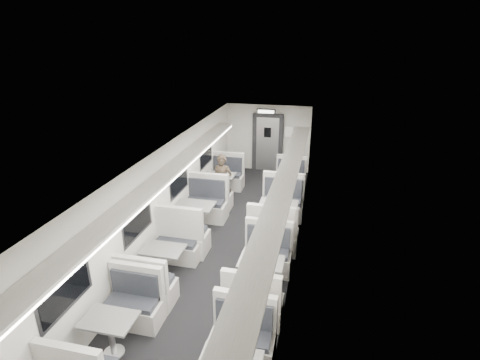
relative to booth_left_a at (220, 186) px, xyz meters
The scene contains 18 objects.
room 3.45m from the booth_left_a, 72.66° to the right, with size 3.24×12.24×2.64m.
booth_left_a is the anchor object (origin of this frame).
booth_left_b 2.30m from the booth_left_a, 90.00° to the right, with size 1.14×2.31×1.24m.
booth_left_c 4.20m from the booth_left_a, 90.00° to the right, with size 1.00×2.03×1.08m.
booth_left_d 6.20m from the booth_left_a, 90.00° to the right, with size 0.98×1.98×1.06m.
booth_right_a 2.07m from the booth_left_a, 15.29° to the left, with size 0.97×1.97×1.05m.
booth_right_b 2.67m from the booth_left_a, 41.37° to the right, with size 1.14×2.30×1.23m.
booth_right_c 4.65m from the booth_left_a, 64.54° to the right, with size 1.02×2.07×1.11m.
passenger 0.81m from the booth_left_a, 69.50° to the right, with size 0.58×0.38×1.59m, color black.
window_a 1.10m from the booth_left_a, 157.93° to the left, with size 0.02×1.18×0.84m, color black.
window_b 2.28m from the booth_left_a, 103.70° to the right, with size 0.02×1.18×0.84m, color black.
window_c 4.34m from the booth_left_a, 96.62° to the right, with size 0.02×1.18×0.84m, color black.
window_d 6.49m from the booth_left_a, 94.36° to the right, with size 0.02×1.18×0.84m, color black.
luggage_rack_left 3.83m from the booth_left_a, 93.99° to the right, with size 0.46×10.40×0.09m.
luggage_rack_right 4.43m from the booth_left_a, 57.35° to the right, with size 0.46×10.40×0.09m.
vestibule_door 2.98m from the booth_left_a, 69.88° to the left, with size 1.10×0.13×2.10m.
exit_sign 3.10m from the booth_left_a, 65.96° to the left, with size 0.62×0.12×0.16m.
wall_notice 3.42m from the booth_left_a, 57.22° to the left, with size 0.32×0.02×0.40m, color white.
Camera 1 is at (1.96, -6.94, 4.73)m, focal length 28.00 mm.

